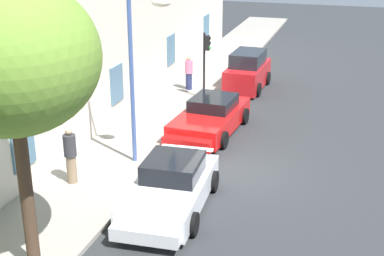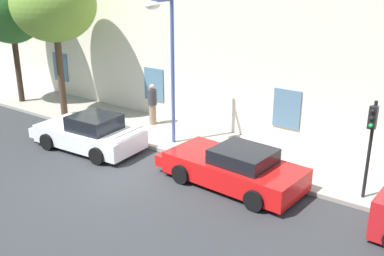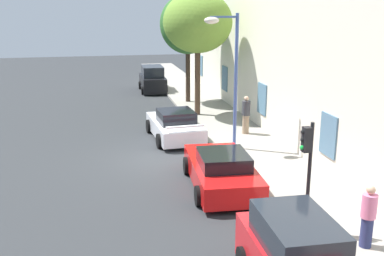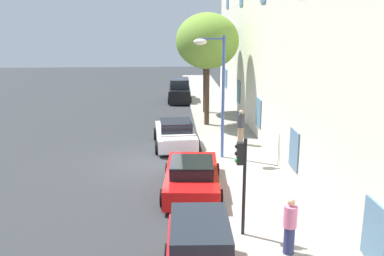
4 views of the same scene
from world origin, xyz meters
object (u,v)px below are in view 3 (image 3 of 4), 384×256
Objects in this scene: traffic_light at (307,158)px; pedestrian_strolling at (368,216)px; street_lamp at (226,57)px; sportscar_yellow_flank at (220,169)px; hatchback_distant at (153,80)px; tree_near_kerb at (198,23)px; pedestrian_admiring at (246,115)px; sportscar_red_lead at (174,125)px; tree_midblock at (188,24)px.

pedestrian_strolling is at bearing 45.61° from traffic_light.
street_lamp reaches higher than pedestrian_strolling.
pedestrian_strolling is (5.02, 2.40, 0.38)m from sportscar_yellow_flank.
traffic_light is 0.54× the size of street_lamp.
pedestrian_strolling is at bearing 8.15° from street_lamp.
pedestrian_strolling is (23.20, 2.39, 0.16)m from hatchback_distant.
tree_near_kerb reaches higher than street_lamp.
sportscar_red_lead is at bearing -98.30° from pedestrian_admiring.
tree_midblock is at bearing 19.17° from hatchback_distant.
tree_midblock is 18.93m from pedestrian_strolling.
traffic_light is (9.99, 1.78, 1.60)m from sportscar_red_lead.
pedestrian_admiring is at bearing 8.41° from tree_midblock.
traffic_light is (13.78, -0.20, -2.92)m from tree_near_kerb.
tree_near_kerb is at bearing -176.32° from pedestrian_strolling.
tree_near_kerb is at bearing 179.15° from traffic_light.
sportscar_red_lead is 0.93× the size of sportscar_yellow_flank.
sportscar_red_lead is 1.23× the size of hatchback_distant.
hatchback_distant is 0.57× the size of tree_near_kerb.
street_lamp reaches higher than sportscar_yellow_flank.
hatchback_distant is 2.31× the size of pedestrian_strolling.
sportscar_yellow_flank is 0.76× the size of tree_midblock.
street_lamp is at bearing 33.63° from sportscar_red_lead.
street_lamp is 3.11× the size of pedestrian_admiring.
hatchback_distant is at bearing -174.13° from pedestrian_strolling.
pedestrian_strolling is at bearing 3.68° from tree_near_kerb.
traffic_light is (22.06, 1.22, 1.39)m from hatchback_distant.
sportscar_red_lead is 0.70× the size of tree_near_kerb.
street_lamp reaches higher than traffic_light.
street_lamp is 9.15m from pedestrian_strolling.
hatchback_distant is 1.26× the size of traffic_light.
pedestrian_strolling is (1.14, 1.16, -1.23)m from traffic_light.
traffic_light is at bearing -134.39° from pedestrian_strolling.
pedestrian_admiring reaches higher than sportscar_yellow_flank.
sportscar_red_lead is 10.27m from traffic_light.
sportscar_red_lead is 0.84× the size of street_lamp.
street_lamp is (9.96, -0.47, -0.89)m from tree_midblock.
tree_midblock is 2.19× the size of traffic_light.
pedestrian_admiring reaches higher than hatchback_distant.
street_lamp is 3.96m from pedestrian_admiring.
traffic_light is (3.88, 1.23, 1.62)m from sportscar_yellow_flank.
hatchback_distant is 6.43m from tree_midblock.
sportscar_red_lead is 1.55× the size of traffic_light.
street_lamp is (-7.41, -0.06, 1.80)m from traffic_light.
pedestrian_strolling is (14.92, 0.96, -4.16)m from tree_near_kerb.
tree_near_kerb reaches higher than pedestrian_admiring.
hatchback_distant is 2.10× the size of pedestrian_admiring.
sportscar_red_lead is 6.13m from sportscar_yellow_flank.
sportscar_yellow_flank is 0.75× the size of tree_near_kerb.
street_lamp is at bearing -2.69° from tree_midblock.
tree_midblock is at bearing -171.59° from pedestrian_admiring.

